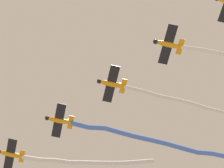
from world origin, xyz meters
The scene contains 7 objects.
airplane_lead centered at (-0.44, 3.37, 66.11)m, with size 5.97×6.03×1.74m.
smoke_trail_lead centered at (-9.67, 14.56, 66.87)m, with size 14.78×20.57×2.36m.
airplane_left_wing centered at (0.79, 14.99, 66.36)m, with size 6.09×5.90×1.74m.
smoke_trail_left_wing centered at (-11.45, 27.17, 66.49)m, with size 22.02×21.78×1.51m.
airplane_right_wing centered at (2.02, 26.61, 66.61)m, with size 6.08×5.91×1.74m.
smoke_trail_right_wing centered at (-8.87, 36.61, 67.33)m, with size 19.11×16.82×2.59m.
airplane_slot centered at (3.25, 38.23, 66.86)m, with size 6.13×5.86×1.74m.
Camera 1 is at (24.42, 40.11, 7.13)m, focal length 60.80 mm.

